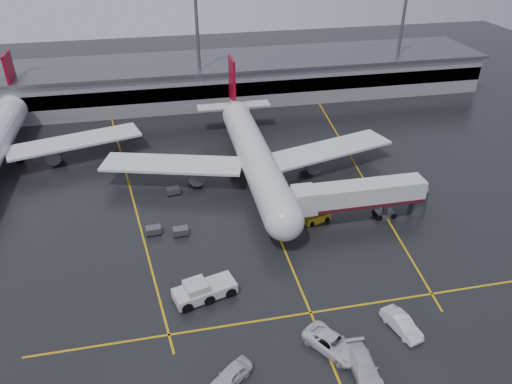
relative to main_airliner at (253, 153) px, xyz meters
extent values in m
plane|color=black|center=(0.00, -9.70, -4.21)|extent=(220.00, 220.00, 0.00)
cube|color=gold|center=(0.00, -9.70, -4.20)|extent=(0.25, 90.00, 0.02)
cube|color=gold|center=(0.00, -31.70, -4.20)|extent=(60.00, 0.25, 0.02)
cube|color=gold|center=(-20.00, 0.30, -4.20)|extent=(9.99, 69.35, 0.02)
cube|color=gold|center=(18.00, 0.30, -4.20)|extent=(7.57, 69.64, 0.02)
cube|color=gray|center=(0.00, 38.30, -0.21)|extent=(120.00, 18.00, 8.00)
cube|color=black|center=(0.00, 29.50, 0.29)|extent=(120.00, 0.40, 3.00)
cube|color=#595B60|center=(0.00, 38.30, 4.09)|extent=(122.00, 19.00, 0.60)
cylinder|color=#595B60|center=(-5.00, 32.30, 8.29)|extent=(0.70, 0.70, 25.00)
cylinder|color=#595B60|center=(40.00, 32.30, 8.29)|extent=(0.70, 0.70, 25.00)
cylinder|color=silver|center=(0.00, -1.70, -0.01)|extent=(5.20, 36.00, 5.20)
sphere|color=silver|center=(0.00, -19.70, -0.01)|extent=(5.20, 5.20, 5.20)
cone|color=silver|center=(0.00, 19.30, 0.59)|extent=(4.94, 8.00, 4.94)
cube|color=maroon|center=(0.00, 20.30, 5.49)|extent=(0.50, 5.50, 8.50)
cube|color=silver|center=(0.00, 19.30, 0.79)|extent=(14.00, 3.00, 0.25)
cube|color=silver|center=(-13.00, 0.30, -0.81)|extent=(22.80, 11.83, 0.40)
cube|color=silver|center=(13.00, 0.30, -0.81)|extent=(22.80, 11.83, 0.40)
cylinder|color=#595B60|center=(-9.50, -0.70, -2.21)|extent=(2.60, 4.50, 2.60)
cylinder|color=#595B60|center=(9.50, -0.70, -2.21)|extent=(2.60, 4.50, 2.60)
cylinder|color=#595B60|center=(0.00, -16.70, -3.21)|extent=(0.56, 0.56, 2.00)
cylinder|color=#595B60|center=(-3.20, 1.30, -3.21)|extent=(0.56, 0.56, 2.00)
cylinder|color=#595B60|center=(3.20, 1.30, -3.21)|extent=(0.56, 0.56, 2.00)
cylinder|color=black|center=(0.00, -16.70, -3.76)|extent=(0.40, 1.10, 1.10)
cylinder|color=black|center=(-3.20, 1.30, -3.66)|extent=(1.00, 1.40, 1.40)
cylinder|color=black|center=(3.20, 1.30, -3.66)|extent=(1.00, 1.40, 1.40)
cone|color=silver|center=(-42.00, 31.30, 0.59)|extent=(4.94, 8.00, 4.94)
cube|color=maroon|center=(-42.00, 32.30, 5.49)|extent=(0.50, 5.50, 8.50)
cube|color=silver|center=(-42.00, 31.30, 0.79)|extent=(14.00, 3.00, 0.25)
cube|color=silver|center=(-29.00, 12.30, -0.81)|extent=(22.80, 11.83, 0.40)
cylinder|color=#595B60|center=(-32.50, 11.30, -2.21)|extent=(2.60, 4.50, 2.60)
cylinder|color=#595B60|center=(-38.80, 13.30, -3.21)|extent=(0.56, 0.56, 2.00)
cylinder|color=black|center=(-38.80, 13.30, -3.66)|extent=(1.00, 1.40, 1.40)
cube|color=silver|center=(12.00, -15.70, 0.19)|extent=(18.00, 3.20, 3.00)
cube|color=#461018|center=(12.00, -15.70, -1.11)|extent=(18.00, 3.30, 0.50)
cube|color=silver|center=(3.80, -15.70, 0.19)|extent=(3.00, 3.40, 3.30)
cylinder|color=#595B60|center=(16.00, -15.70, -2.71)|extent=(0.80, 0.80, 3.00)
cube|color=#595B60|center=(16.00, -15.70, -3.76)|extent=(2.60, 1.60, 0.90)
cylinder|color=#595B60|center=(21.00, -15.70, -2.21)|extent=(2.40, 2.40, 4.00)
cylinder|color=black|center=(14.90, -15.70, -3.76)|extent=(0.90, 1.80, 0.90)
cylinder|color=black|center=(17.10, -15.70, -3.76)|extent=(0.90, 1.80, 0.90)
cube|color=silver|center=(-11.12, -26.78, -3.30)|extent=(7.59, 4.61, 1.21)
cube|color=silver|center=(-12.09, -27.05, -2.29)|extent=(2.99, 2.99, 1.01)
cube|color=black|center=(-12.09, -27.05, -2.29)|extent=(2.69, 2.69, 0.91)
cylinder|color=black|center=(-13.66, -27.48, -3.65)|extent=(2.07, 3.28, 1.32)
cylinder|color=black|center=(-11.12, -26.78, -3.65)|extent=(2.07, 3.28, 1.32)
cylinder|color=black|center=(-8.58, -26.08, -3.65)|extent=(2.07, 3.28, 1.32)
cube|color=gold|center=(6.16, -14.69, -3.63)|extent=(4.08, 2.51, 1.16)
cube|color=#595B60|center=(6.16, -14.69, -2.52)|extent=(3.79, 1.86, 1.33)
cylinder|color=black|center=(4.93, -15.02, -3.89)|extent=(1.18, 1.93, 0.74)
cylinder|color=black|center=(7.39, -14.37, -3.89)|extent=(1.18, 1.93, 0.74)
imported|color=white|center=(0.58, -37.01, -3.34)|extent=(5.86, 6.76, 1.73)
imported|color=silver|center=(2.58, -40.24, -3.36)|extent=(2.54, 5.89, 1.69)
imported|color=white|center=(8.61, -35.96, -3.37)|extent=(3.04, 5.40, 1.68)
imported|color=silver|center=(-10.05, -38.65, -3.40)|extent=(4.91, 4.42, 1.61)
cube|color=#595B60|center=(-12.96, -14.20, -3.56)|extent=(2.07, 1.41, 0.90)
cylinder|color=black|center=(-13.73, -14.74, -4.03)|extent=(0.40, 0.20, 0.40)
cylinder|color=black|center=(-12.13, -14.65, -4.03)|extent=(0.40, 0.20, 0.40)
cylinder|color=black|center=(-13.78, -13.74, -4.03)|extent=(0.40, 0.20, 0.40)
cylinder|color=black|center=(-12.18, -13.66, -4.03)|extent=(0.40, 0.20, 0.40)
cube|color=#595B60|center=(-16.56, -13.20, -3.56)|extent=(2.09, 1.44, 0.90)
cylinder|color=black|center=(-17.32, -13.75, -4.03)|extent=(0.40, 0.20, 0.40)
cylinder|color=black|center=(-15.73, -13.64, -4.03)|extent=(0.40, 0.20, 0.40)
cylinder|color=black|center=(-17.39, -12.76, -4.03)|extent=(0.40, 0.20, 0.40)
cylinder|color=black|center=(-15.79, -12.64, -4.03)|extent=(0.40, 0.20, 0.40)
cube|color=#595B60|center=(-13.33, -3.22, -3.56)|extent=(2.17, 1.58, 0.90)
cylinder|color=black|center=(-14.05, -3.83, -4.03)|extent=(0.40, 0.20, 0.40)
cylinder|color=black|center=(-12.47, -3.60, -4.03)|extent=(0.40, 0.20, 0.40)
cylinder|color=black|center=(-14.20, -2.84, -4.03)|extent=(0.40, 0.20, 0.40)
cylinder|color=black|center=(-12.61, -2.61, -4.03)|extent=(0.40, 0.20, 0.40)
camera|label=1|loc=(-13.77, -68.20, 34.75)|focal=33.80mm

